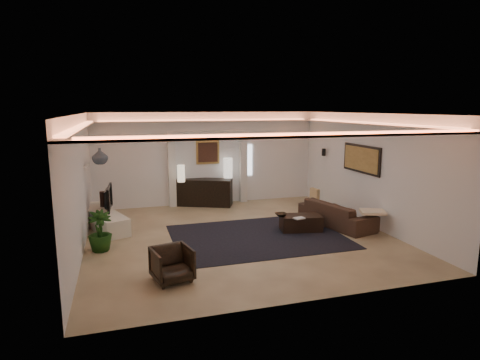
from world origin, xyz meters
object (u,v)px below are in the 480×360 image
object	(u,v)px
console	(203,193)
coffee_table	(301,223)
armchair	(172,264)
sofa	(337,214)

from	to	relation	value
console	coffee_table	xyz separation A→B (m)	(1.80, -3.29, -0.20)
console	armchair	bearing A→B (deg)	-83.55
console	coffee_table	world-z (taller)	console
console	sofa	world-z (taller)	console
console	sofa	size ratio (longest dim) A/B	0.83
coffee_table	console	bearing A→B (deg)	129.46
coffee_table	sofa	bearing A→B (deg)	18.62
coffee_table	armchair	distance (m)	4.03
console	coffee_table	distance (m)	3.76
console	sofa	bearing A→B (deg)	-23.71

